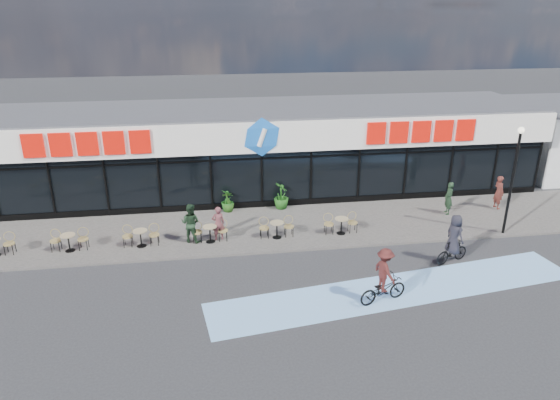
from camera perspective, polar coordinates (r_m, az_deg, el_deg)
name	(u,v)px	position (r m, az deg, el deg)	size (l,w,h in m)	color
ground	(283,277)	(19.24, 0.33, -8.84)	(120.00, 120.00, 0.00)	#28282B
sidewalk	(268,228)	(23.18, -1.35, -3.18)	(44.00, 5.00, 0.10)	#615C56
bike_lane	(397,290)	(18.96, 13.27, -9.97)	(14.00, 2.20, 0.01)	#7FB6F0
building	(256,149)	(27.48, -2.81, 5.87)	(30.60, 6.57, 4.75)	black
lamp_post	(514,172)	(23.72, 25.16, 2.96)	(0.28, 0.28, 4.86)	black
bistro_set_1	(69,240)	(22.62, -22.96, -4.23)	(1.54, 0.62, 0.90)	tan
bistro_set_2	(141,236)	(22.03, -15.62, -3.94)	(1.54, 0.62, 0.90)	tan
bistro_set_3	(210,231)	(21.82, -8.01, -3.57)	(1.54, 0.62, 0.90)	tan
bistro_set_4	(277,227)	(21.99, -0.39, -3.14)	(1.54, 0.62, 0.90)	tan
bistro_set_5	(341,223)	(22.55, 6.97, -2.66)	(1.54, 0.62, 0.90)	tan
potted_plant_left	(228,202)	(24.79, -5.95, -0.19)	(0.58, 0.58, 1.03)	#214814
potted_plant_mid	(227,200)	(24.86, -6.06, -0.05)	(0.62, 0.62, 1.10)	#1A5017
potted_plant_right	(281,196)	(25.00, 0.15, 0.48)	(0.74, 0.74, 1.32)	#1D5117
patron_left	(218,223)	(21.78, -7.07, -2.66)	(0.56, 0.37, 1.54)	brown
patron_right	(191,223)	(21.74, -10.19, -2.60)	(0.85, 0.66, 1.74)	#1B321E
pedestrian_a	(449,198)	(25.65, 18.72, 0.20)	(0.59, 0.39, 1.61)	black
pedestrian_b	(499,192)	(27.25, 23.72, 0.83)	(0.62, 0.41, 1.71)	#50221C
cyclist_a	(384,281)	(17.76, 11.77, -9.00)	(1.94, 1.16, 2.05)	black
cyclist_b	(453,243)	(21.06, 19.21, -4.67)	(1.64, 0.94, 2.07)	black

